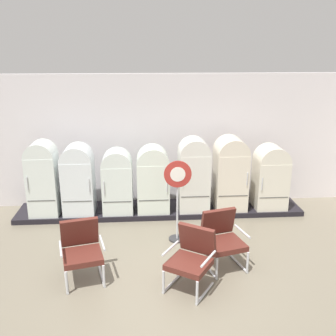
{
  "coord_description": "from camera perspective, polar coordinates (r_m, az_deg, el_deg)",
  "views": [
    {
      "loc": [
        -0.4,
        -4.92,
        3.52
      ],
      "look_at": [
        0.16,
        2.75,
        1.11
      ],
      "focal_mm": 41.34,
      "sensor_mm": 36.0,
      "label": 1
    }
  ],
  "objects": [
    {
      "name": "refrigerator_3",
      "position": [
        8.25,
        -2.23,
        -1.41
      ],
      "size": [
        0.68,
        0.62,
        1.43
      ],
      "color": "silver",
      "rests_on": "display_plinth"
    },
    {
      "name": "refrigerator_6",
      "position": [
        8.73,
        14.88,
        -1.06
      ],
      "size": [
        0.68,
        0.65,
        1.4
      ],
      "color": "silver",
      "rests_on": "display_plinth"
    },
    {
      "name": "refrigerator_0",
      "position": [
        8.47,
        -17.97,
        -1.15
      ],
      "size": [
        0.6,
        0.61,
        1.58
      ],
      "color": "silver",
      "rests_on": "display_plinth"
    },
    {
      "name": "refrigerator_2",
      "position": [
        8.27,
        -7.48,
        -1.72
      ],
      "size": [
        0.64,
        0.61,
        1.37
      ],
      "color": "silver",
      "rests_on": "display_plinth"
    },
    {
      "name": "back_wall",
      "position": [
        8.83,
        -1.44,
        4.19
      ],
      "size": [
        11.76,
        0.12,
        2.98
      ],
      "color": "silver",
      "rests_on": "ground"
    },
    {
      "name": "refrigerator_5",
      "position": [
        8.49,
        9.19,
        -0.44
      ],
      "size": [
        0.68,
        0.72,
        1.59
      ],
      "color": "beige",
      "rests_on": "display_plinth"
    },
    {
      "name": "refrigerator_4",
      "position": [
        8.29,
        3.83,
        -0.65
      ],
      "size": [
        0.65,
        0.61,
        1.6
      ],
      "color": "silver",
      "rests_on": "display_plinth"
    },
    {
      "name": "display_plinth",
      "position": [
        8.68,
        -1.16,
        -6.14
      ],
      "size": [
        6.21,
        0.95,
        0.11
      ],
      "primitive_type": "cube",
      "color": "black",
      "rests_on": "ground"
    },
    {
      "name": "armchair_center",
      "position": [
        5.98,
        3.52,
        -12.82
      ],
      "size": [
        0.86,
        0.88,
        0.95
      ],
      "color": "silver",
      "rests_on": "ground"
    },
    {
      "name": "refrigerator_1",
      "position": [
        8.36,
        -13.11,
        -1.35
      ],
      "size": [
        0.65,
        0.65,
        1.49
      ],
      "color": "white",
      "rests_on": "display_plinth"
    },
    {
      "name": "sign_stand",
      "position": [
        7.17,
        1.41,
        -4.72
      ],
      "size": [
        0.5,
        0.32,
        1.58
      ],
      "color": "#2D2D30",
      "rests_on": "ground"
    },
    {
      "name": "ground",
      "position": [
        6.08,
        0.41,
        -18.28
      ],
      "size": [
        12.0,
        10.0,
        0.05
      ],
      "primitive_type": "cube",
      "color": "#716958"
    },
    {
      "name": "armchair_left",
      "position": [
        6.32,
        -12.63,
        -11.47
      ],
      "size": [
        0.76,
        0.79,
        0.95
      ],
      "color": "silver",
      "rests_on": "ground"
    },
    {
      "name": "armchair_right",
      "position": [
        6.57,
        8.02,
        -10.01
      ],
      "size": [
        0.77,
        0.8,
        0.95
      ],
      "color": "silver",
      "rests_on": "ground"
    }
  ]
}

